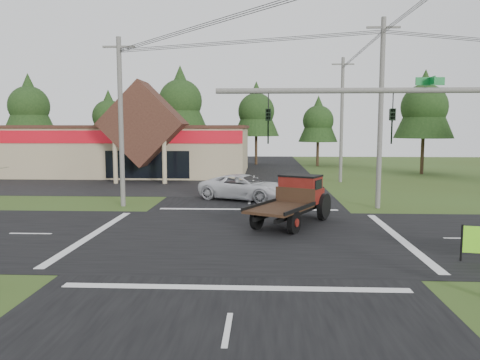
{
  "coord_description": "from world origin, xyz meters",
  "views": [
    {
      "loc": [
        0.83,
        -20.99,
        4.96
      ],
      "look_at": [
        -0.34,
        3.61,
        2.2
      ],
      "focal_mm": 35.0,
      "sensor_mm": 36.0,
      "label": 1
    }
  ],
  "objects": [
    {
      "name": "road_ew",
      "position": [
        0.0,
        0.0,
        0.01
      ],
      "size": [
        120.0,
        12.0,
        0.02
      ],
      "primitive_type": "cube",
      "color": "black",
      "rests_on": "ground"
    },
    {
      "name": "utility_pole_nw",
      "position": [
        -8.0,
        8.0,
        5.39
      ],
      "size": [
        2.0,
        0.3,
        10.5
      ],
      "color": "#595651",
      "rests_on": "ground"
    },
    {
      "name": "utility_pole_ne",
      "position": [
        8.0,
        8.0,
        5.89
      ],
      "size": [
        2.0,
        0.3,
        11.5
      ],
      "color": "#595651",
      "rests_on": "ground"
    },
    {
      "name": "white_pickup",
      "position": [
        -0.39,
        11.06,
        0.87
      ],
      "size": [
        6.87,
        5.14,
        1.73
      ],
      "primitive_type": "imported",
      "rotation": [
        0.0,
        0.0,
        1.16
      ],
      "color": "silver",
      "rests_on": "ground"
    },
    {
      "name": "ground",
      "position": [
        0.0,
        0.0,
        0.0
      ],
      "size": [
        120.0,
        120.0,
        0.0
      ],
      "primitive_type": "plane",
      "color": "#384B1A",
      "rests_on": "ground"
    },
    {
      "name": "antique_flatbed_truck",
      "position": [
        2.29,
        2.61,
        1.26
      ],
      "size": [
        4.88,
        6.42,
        2.53
      ],
      "primitive_type": null,
      "rotation": [
        0.0,
        0.0,
        -0.49
      ],
      "color": "#4E100B",
      "rests_on": "ground"
    },
    {
      "name": "tree_row_a",
      "position": [
        -30.0,
        40.0,
        8.05
      ],
      "size": [
        6.72,
        6.72,
        12.12
      ],
      "color": "#332316",
      "rests_on": "ground"
    },
    {
      "name": "tree_row_c",
      "position": [
        -10.0,
        41.0,
        8.72
      ],
      "size": [
        7.28,
        7.28,
        13.13
      ],
      "color": "#332316",
      "rests_on": "ground"
    },
    {
      "name": "cvs_building",
      "position": [
        -15.7,
        29.57,
        2.78
      ],
      "size": [
        30.4,
        18.2,
        9.19
      ],
      "color": "tan",
      "rests_on": "ground"
    },
    {
      "name": "tree_row_b",
      "position": [
        -20.0,
        42.0,
        6.7
      ],
      "size": [
        5.6,
        5.6,
        10.1
      ],
      "color": "#332316",
      "rests_on": "ground"
    },
    {
      "name": "tree_side_ne",
      "position": [
        18.0,
        30.0,
        7.38
      ],
      "size": [
        6.16,
        6.16,
        11.11
      ],
      "color": "#332316",
      "rests_on": "ground"
    },
    {
      "name": "tree_row_e",
      "position": [
        8.0,
        40.0,
        6.03
      ],
      "size": [
        5.04,
        5.04,
        9.09
      ],
      "color": "#332316",
      "rests_on": "ground"
    },
    {
      "name": "parking_apron",
      "position": [
        -14.0,
        19.0,
        0.01
      ],
      "size": [
        28.0,
        14.0,
        0.02
      ],
      "primitive_type": "cube",
      "color": "black",
      "rests_on": "ground"
    },
    {
      "name": "utility_pole_n",
      "position": [
        8.0,
        22.0,
        5.74
      ],
      "size": [
        2.0,
        0.3,
        11.2
      ],
      "color": "#595651",
      "rests_on": "ground"
    },
    {
      "name": "road_ns",
      "position": [
        0.0,
        0.0,
        0.01
      ],
      "size": [
        12.0,
        120.0,
        0.02
      ],
      "primitive_type": "cube",
      "color": "black",
      "rests_on": "ground"
    },
    {
      "name": "traffic_signal_mast",
      "position": [
        5.82,
        -7.5,
        4.43
      ],
      "size": [
        8.12,
        0.24,
        7.0
      ],
      "color": "#595651",
      "rests_on": "ground"
    },
    {
      "name": "tree_row_d",
      "position": [
        0.0,
        42.0,
        7.38
      ],
      "size": [
        6.16,
        6.16,
        11.11
      ],
      "color": "#332316",
      "rests_on": "ground"
    }
  ]
}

